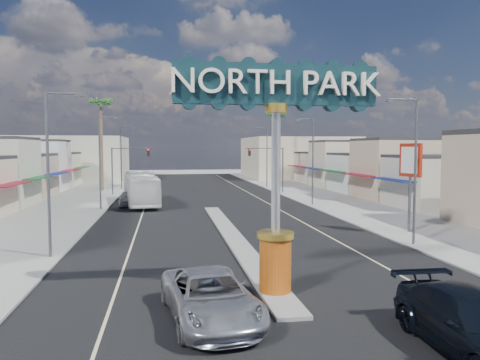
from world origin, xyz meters
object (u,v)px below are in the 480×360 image
object	(u,v)px
car_parked_left	(128,199)
streetlight_l_far	(122,154)
streetlight_l_near	(51,165)
suv_left	(210,297)
traffic_signal_left	(127,161)
city_bus	(141,189)
palm_right_far	(280,110)
streetlight_r_mid	(311,157)
palm_right_mid	(277,118)
gateway_sign	(276,150)
traffic_signal_right	(269,161)
bank_pylon_sign	(410,165)
streetlight_r_far	(266,154)
suv_right	(472,324)
streetlight_r_near	(413,163)
palm_left_far	(101,107)
streetlight_l_mid	(101,157)

from	to	relation	value
car_parked_left	streetlight_l_far	bearing A→B (deg)	92.94
streetlight_l_far	car_parked_left	distance (m)	19.87
streetlight_l_near	suv_left	size ratio (longest dim) A/B	1.48
traffic_signal_left	streetlight_l_near	world-z (taller)	streetlight_l_near
streetlight_l_near	city_bus	bearing A→B (deg)	81.72
city_bus	streetlight_l_near	bearing A→B (deg)	-105.80
traffic_signal_left	palm_right_far	xyz separation A→B (m)	(24.18, 18.01, 8.11)
streetlight_r_mid	palm_right_mid	distance (m)	26.71
streetlight_r_mid	palm_right_far	size ratio (longest dim) A/B	0.64
gateway_sign	palm_right_far	distance (m)	62.20
streetlight_r_mid	traffic_signal_right	bearing A→B (deg)	95.10
palm_right_mid	streetlight_l_far	bearing A→B (deg)	-170.31
city_bus	bank_pylon_sign	size ratio (longest dim) A/B	1.98
streetlight_r_far	car_parked_left	size ratio (longest dim) A/B	2.01
palm_right_far	suv_right	xyz separation A→B (m)	(-10.58, -66.22, -11.49)
traffic_signal_left	streetlight_r_mid	distance (m)	24.11
streetlight_r_near	streetlight_l_near	bearing A→B (deg)	180.00
streetlight_l_near	car_parked_left	size ratio (longest dim) A/B	2.01
streetlight_r_mid	bank_pylon_sign	world-z (taller)	streetlight_r_mid
palm_left_far	traffic_signal_left	bearing A→B (deg)	-57.57
palm_right_far	city_bus	world-z (taller)	palm_right_far
city_bus	bank_pylon_sign	distance (m)	27.85
palm_right_far	suv_right	distance (m)	68.04
suv_right	car_parked_left	distance (m)	39.06
gateway_sign	streetlight_r_far	bearing A→B (deg)	78.22
traffic_signal_left	traffic_signal_right	distance (m)	18.37
streetlight_l_mid	car_parked_left	bearing A→B (deg)	51.30
traffic_signal_left	streetlight_r_near	size ratio (longest dim) A/B	0.67
traffic_signal_left	palm_right_far	world-z (taller)	palm_right_far
streetlight_l_mid	car_parked_left	size ratio (longest dim) A/B	2.01
streetlight_r_near	streetlight_r_mid	size ratio (longest dim) A/B	1.00
streetlight_l_near	suv_right	xyz separation A→B (m)	(14.86, -14.22, -4.17)
palm_left_far	suv_left	distance (m)	52.51
suv_left	bank_pylon_sign	world-z (taller)	bank_pylon_sign
traffic_signal_right	suv_right	xyz separation A→B (m)	(-4.76, -48.22, -3.38)
streetlight_l_near	streetlight_l_far	bearing A→B (deg)	90.00
streetlight_l_mid	streetlight_r_near	world-z (taller)	same
streetlight_l_far	traffic_signal_right	bearing A→B (deg)	-22.20
traffic_signal_right	palm_right_far	world-z (taller)	palm_right_far
gateway_sign	palm_right_mid	bearing A→B (deg)	76.47
streetlight_l_near	streetlight_r_mid	distance (m)	28.90
streetlight_r_mid	bank_pylon_sign	xyz separation A→B (m)	(2.02, -16.10, -0.27)
car_parked_left	palm_right_far	bearing A→B (deg)	48.03
palm_right_mid	city_bus	distance (m)	31.32
bank_pylon_sign	streetlight_r_mid	bearing A→B (deg)	82.72
traffic_signal_left	car_parked_left	size ratio (longest dim) A/B	1.34
streetlight_l_near	car_parked_left	distance (m)	23.23
suv_left	streetlight_l_near	bearing A→B (deg)	118.25
streetlight_l_near	streetlight_l_mid	distance (m)	20.00
palm_right_mid	suv_right	bearing A→B (deg)	-98.10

